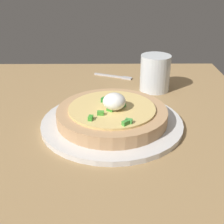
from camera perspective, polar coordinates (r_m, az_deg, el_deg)
name	(u,v)px	position (r cm, az deg, el deg)	size (l,w,h in cm)	color
dining_table	(91,144)	(61.08, -3.82, -5.95)	(96.61, 76.52, 2.52)	#9D7B4F
plate	(112,123)	(64.78, 0.00, -2.01)	(29.58, 29.58, 1.08)	silver
pizza	(112,114)	(63.75, 0.02, -0.32)	(22.97, 22.97, 6.46)	tan
cup_near	(155,75)	(82.20, 7.98, 6.89)	(7.85, 7.85, 9.44)	silver
fork	(116,77)	(91.88, 0.78, 6.58)	(5.37, 11.34, 0.50)	#B7B7BC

